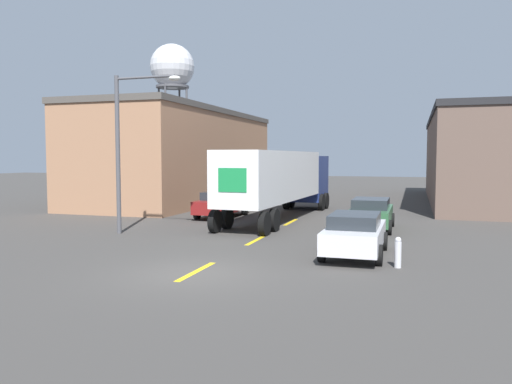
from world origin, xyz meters
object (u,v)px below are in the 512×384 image
(semi_truck, at_px, (282,177))
(parked_car_right_mid, at_px, (371,213))
(fire_hydrant, at_px, (398,252))
(parked_car_left_far, at_px, (222,203))
(parked_car_right_near, at_px, (355,233))
(water_tower, at_px, (172,68))
(street_lamp, at_px, (126,140))

(semi_truck, height_order, parked_car_right_mid, semi_truck)
(parked_car_right_mid, xyz_separation_m, fire_hydrant, (1.53, -8.28, -0.33))
(parked_car_right_mid, distance_m, fire_hydrant, 8.43)
(semi_truck, xyz_separation_m, parked_car_right_mid, (5.31, -3.20, -1.56))
(parked_car_left_far, relative_size, parked_car_right_mid, 1.00)
(parked_car_right_near, relative_size, parked_car_left_far, 1.00)
(parked_car_left_far, xyz_separation_m, water_tower, (-21.11, 35.18, 14.85))
(water_tower, bearing_deg, parked_car_right_near, -56.08)
(parked_car_right_near, distance_m, parked_car_left_far, 12.77)
(parked_car_right_near, relative_size, fire_hydrant, 4.65)
(parked_car_right_mid, relative_size, street_lamp, 0.64)
(semi_truck, relative_size, water_tower, 0.78)
(street_lamp, bearing_deg, water_tower, 114.49)
(parked_car_right_mid, bearing_deg, parked_car_left_far, 164.07)
(parked_car_right_mid, bearing_deg, semi_truck, 148.97)
(semi_truck, bearing_deg, water_tower, 128.15)
(water_tower, distance_m, fire_hydrant, 57.71)
(parked_car_right_near, distance_m, water_tower, 55.58)
(parked_car_right_near, xyz_separation_m, street_lamp, (-10.57, 2.04, 3.50))
(parked_car_right_mid, xyz_separation_m, street_lamp, (-10.57, -4.72, 3.50))
(parked_car_right_mid, distance_m, water_tower, 50.34)
(water_tower, height_order, fire_hydrant, water_tower)
(fire_hydrant, bearing_deg, semi_truck, 120.80)
(parked_car_left_far, bearing_deg, parked_car_right_near, -46.52)
(parked_car_right_near, distance_m, street_lamp, 11.32)
(semi_truck, xyz_separation_m, street_lamp, (-5.26, -7.91, 1.94))
(semi_truck, height_order, fire_hydrant, semi_truck)
(parked_car_left_far, xyz_separation_m, street_lamp, (-1.79, -7.23, 3.50))
(parked_car_left_far, bearing_deg, street_lamp, -103.88)
(parked_car_right_near, bearing_deg, semi_truck, 118.10)
(parked_car_right_near, bearing_deg, water_tower, 123.92)
(semi_truck, xyz_separation_m, fire_hydrant, (6.84, -11.48, -1.88))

